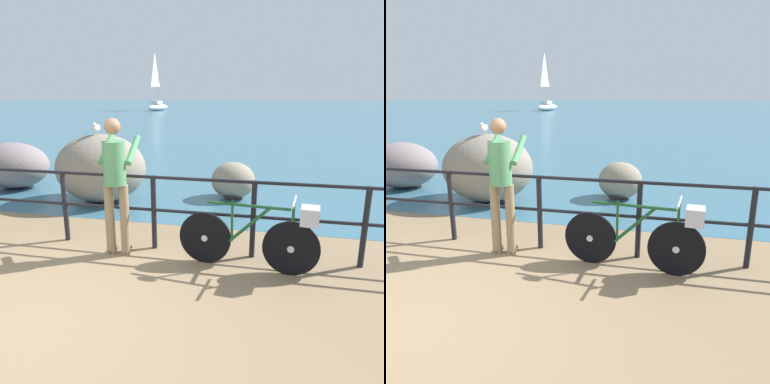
# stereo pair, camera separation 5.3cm
# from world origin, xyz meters

# --- Properties ---
(ground_plane) EXTENTS (120.00, 120.00, 0.10)m
(ground_plane) POSITION_xyz_m (0.00, 20.00, -0.05)
(ground_plane) COLOR #846B4C
(sea_surface) EXTENTS (120.00, 90.00, 0.01)m
(sea_surface) POSITION_xyz_m (0.00, 47.84, 0.00)
(sea_surface) COLOR #38667A
(sea_surface) RESTS_ON ground_plane
(promenade_railing) EXTENTS (9.35, 0.07, 1.02)m
(promenade_railing) POSITION_xyz_m (0.00, 1.91, 0.64)
(promenade_railing) COLOR black
(promenade_railing) RESTS_ON ground_plane
(bicycle) EXTENTS (1.69, 0.48, 0.92)m
(bicycle) POSITION_xyz_m (2.09, 1.54, 0.46)
(bicycle) COLOR black
(bicycle) RESTS_ON ground_plane
(person_at_railing) EXTENTS (0.49, 0.66, 1.78)m
(person_at_railing) POSITION_xyz_m (0.26, 1.63, 0.99)
(person_at_railing) COLOR #8C7251
(person_at_railing) RESTS_ON ground_plane
(breakwater_boulder_main) EXTENTS (1.75, 1.57, 1.31)m
(breakwater_boulder_main) POSITION_xyz_m (-1.07, 3.90, 0.65)
(breakwater_boulder_main) COLOR gray
(breakwater_boulder_main) RESTS_ON ground
(breakwater_boulder_left) EXTENTS (1.59, 1.28, 1.01)m
(breakwater_boulder_left) POSITION_xyz_m (-3.43, 4.44, 0.50)
(breakwater_boulder_left) COLOR slate
(breakwater_boulder_left) RESTS_ON ground
(breakwater_boulder_right) EXTENTS (0.87, 0.81, 0.74)m
(breakwater_boulder_right) POSITION_xyz_m (1.42, 4.63, 0.37)
(breakwater_boulder_right) COLOR gray
(breakwater_boulder_right) RESTS_ON ground
(seagull) EXTENTS (0.15, 0.34, 0.23)m
(seagull) POSITION_xyz_m (-1.06, 3.81, 1.45)
(seagull) COLOR gold
(seagull) RESTS_ON breakwater_boulder_main
(sailboat) EXTENTS (1.86, 4.53, 6.16)m
(sailboat) POSITION_xyz_m (-10.97, 38.63, 0.71)
(sailboat) COLOR white
(sailboat) RESTS_ON sea_surface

